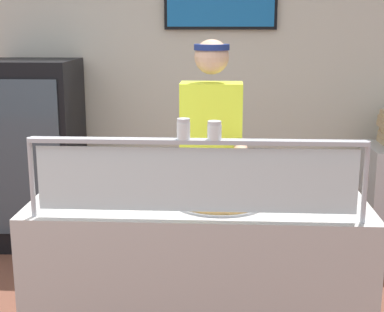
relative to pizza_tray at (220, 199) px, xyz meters
name	(u,v)px	position (x,y,z in m)	size (l,w,h in m)	color
ground_plane	(202,306)	(-0.11, 0.67, -0.97)	(12.00, 12.00, 0.00)	brown
shop_rear_unit	(210,80)	(-0.11, 2.21, 0.39)	(6.15, 0.13, 2.70)	beige
serving_counter	(198,286)	(-0.11, 0.00, -0.49)	(1.75, 0.66, 0.95)	#BCB7B2
sneeze_guard	(196,168)	(-0.11, -0.27, 0.23)	(1.58, 0.06, 0.39)	#B2B5BC
pizza_tray	(220,199)	(0.00, 0.00, 0.00)	(0.50, 0.50, 0.04)	#9EA0A8
pizza_server	(211,196)	(-0.04, -0.02, 0.02)	(0.07, 0.28, 0.01)	#ADAFB7
parmesan_shaker	(183,130)	(-0.17, -0.27, 0.41)	(0.06, 0.06, 0.10)	white
pepper_flake_shaker	(214,131)	(-0.03, -0.27, 0.41)	(0.07, 0.07, 0.09)	white
worker_figure	(212,162)	(-0.06, 0.65, 0.04)	(0.41, 0.50, 1.76)	#23232D
drink_fridge	(35,153)	(-1.57, 1.77, -0.18)	(0.72, 0.67, 1.56)	black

